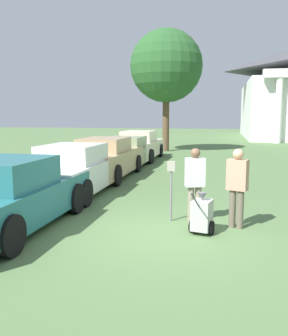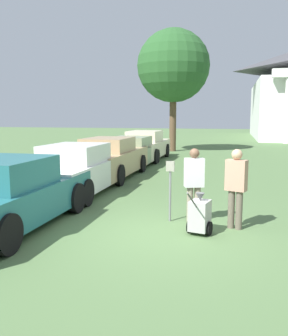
{
  "view_description": "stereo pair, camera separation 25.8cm",
  "coord_description": "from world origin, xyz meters",
  "views": [
    {
      "loc": [
        1.14,
        -7.2,
        2.37
      ],
      "look_at": [
        -0.69,
        1.6,
        1.1
      ],
      "focal_mm": 40.0,
      "sensor_mm": 36.0,
      "label": 1
    },
    {
      "loc": [
        1.4,
        -7.14,
        2.37
      ],
      "look_at": [
        -0.69,
        1.6,
        1.1
      ],
      "focal_mm": 40.0,
      "sensor_mm": 36.0,
      "label": 2
    }
  ],
  "objects": [
    {
      "name": "equipment_cart",
      "position": [
        0.8,
        0.18,
        0.39
      ],
      "size": [
        0.52,
        1.0,
        1.0
      ],
      "rotation": [
        0.0,
        0.0,
        -0.23
      ],
      "color": "#B2B2AD",
      "rests_on": "ground_plane"
    },
    {
      "name": "person_worker",
      "position": [
        0.59,
        1.03,
        0.94
      ],
      "size": [
        0.47,
        0.35,
        1.65
      ],
      "rotation": [
        0.0,
        0.0,
        3.48
      ],
      "color": "gray",
      "rests_on": "ground_plane"
    },
    {
      "name": "parking_meter",
      "position": [
        0.06,
        0.97,
        0.95
      ],
      "size": [
        0.18,
        0.09,
        1.36
      ],
      "color": "slate",
      "rests_on": "ground_plane"
    },
    {
      "name": "parked_car_sage",
      "position": [
        -3.16,
        9.52,
        0.66
      ],
      "size": [
        1.91,
        5.05,
        1.4
      ],
      "rotation": [
        0.0,
        0.0,
        -0.0
      ],
      "color": "gray",
      "rests_on": "ground_plane"
    },
    {
      "name": "shade_tree",
      "position": [
        -2.51,
        17.46,
        5.51
      ],
      "size": [
        4.69,
        4.69,
        7.88
      ],
      "color": "brown",
      "rests_on": "ground_plane"
    },
    {
      "name": "person_supervisor",
      "position": [
        1.49,
        0.73,
        0.96
      ],
      "size": [
        0.47,
        0.35,
        1.68
      ],
      "rotation": [
        0.0,
        0.0,
        2.78
      ],
      "color": "#665B4C",
      "rests_on": "ground_plane"
    },
    {
      "name": "parked_car_teal",
      "position": [
        -3.16,
        -0.31,
        0.69
      ],
      "size": [
        1.94,
        4.68,
        1.5
      ],
      "rotation": [
        0.0,
        0.0,
        -0.0
      ],
      "color": "#23666B",
      "rests_on": "ground_plane"
    },
    {
      "name": "parked_car_cream",
      "position": [
        -3.16,
        12.3,
        0.72
      ],
      "size": [
        1.93,
        5.24,
        1.55
      ],
      "rotation": [
        0.0,
        0.0,
        -0.0
      ],
      "color": "beige",
      "rests_on": "ground_plane"
    },
    {
      "name": "parked_car_tan",
      "position": [
        -3.16,
        6.35,
        0.72
      ],
      "size": [
        1.92,
        5.13,
        1.53
      ],
      "rotation": [
        0.0,
        0.0,
        -0.0
      ],
      "color": "tan",
      "rests_on": "ground_plane"
    },
    {
      "name": "parked_car_white",
      "position": [
        -3.16,
        3.29,
        0.71
      ],
      "size": [
        1.91,
        4.82,
        1.51
      ],
      "rotation": [
        0.0,
        0.0,
        -0.0
      ],
      "color": "silver",
      "rests_on": "ground_plane"
    },
    {
      "name": "ground_plane",
      "position": [
        0.0,
        0.0,
        0.0
      ],
      "size": [
        120.0,
        120.0,
        0.0
      ],
      "primitive_type": "plane",
      "color": "#517042"
    }
  ]
}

